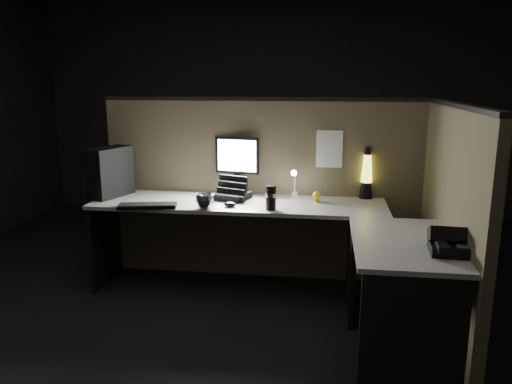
# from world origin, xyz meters

# --- Properties ---
(floor) EXTENTS (6.00, 6.00, 0.00)m
(floor) POSITION_xyz_m (0.00, 0.00, 0.00)
(floor) COLOR black
(floor) RESTS_ON ground
(room_shell) EXTENTS (6.00, 6.00, 6.00)m
(room_shell) POSITION_xyz_m (0.00, 0.00, 1.62)
(room_shell) COLOR silver
(room_shell) RESTS_ON ground
(partition_back) EXTENTS (2.66, 0.06, 1.50)m
(partition_back) POSITION_xyz_m (0.00, 0.93, 0.75)
(partition_back) COLOR brown
(partition_back) RESTS_ON ground
(partition_right) EXTENTS (0.06, 1.66, 1.50)m
(partition_right) POSITION_xyz_m (1.33, 0.10, 0.75)
(partition_right) COLOR brown
(partition_right) RESTS_ON ground
(desk) EXTENTS (2.60, 1.60, 0.73)m
(desk) POSITION_xyz_m (0.18, 0.25, 0.58)
(desk) COLOR #A7A49E
(desk) RESTS_ON ground
(pc_tower) EXTENTS (0.29, 0.42, 0.40)m
(pc_tower) POSITION_xyz_m (-1.22, 0.65, 0.93)
(pc_tower) COLOR black
(pc_tower) RESTS_ON desk
(monitor) EXTENTS (0.37, 0.16, 0.48)m
(monitor) POSITION_xyz_m (-0.21, 0.88, 1.02)
(monitor) COLOR black
(monitor) RESTS_ON desk
(keyboard) EXTENTS (0.46, 0.24, 0.02)m
(keyboard) POSITION_xyz_m (-0.80, 0.34, 0.74)
(keyboard) COLOR black
(keyboard) RESTS_ON desk
(mouse) EXTENTS (0.10, 0.07, 0.04)m
(mouse) POSITION_xyz_m (-0.19, 0.44, 0.75)
(mouse) COLOR black
(mouse) RESTS_ON desk
(clip_lamp) EXTENTS (0.05, 0.19, 0.24)m
(clip_lamp) POSITION_xyz_m (0.27, 0.80, 0.87)
(clip_lamp) COLOR white
(clip_lamp) RESTS_ON desk
(organizer) EXTENTS (0.32, 0.30, 0.20)m
(organizer) POSITION_xyz_m (-0.22, 0.71, 0.77)
(organizer) COLOR black
(organizer) RESTS_ON desk
(lava_lamp) EXTENTS (0.11, 0.11, 0.41)m
(lava_lamp) POSITION_xyz_m (0.85, 0.88, 0.90)
(lava_lamp) COLOR black
(lava_lamp) RESTS_ON desk
(travel_mug) EXTENTS (0.08, 0.08, 0.18)m
(travel_mug) POSITION_xyz_m (0.13, 0.40, 0.82)
(travel_mug) COLOR black
(travel_mug) RESTS_ON desk
(steel_mug) EXTENTS (0.15, 0.15, 0.11)m
(steel_mug) POSITION_xyz_m (-0.36, 0.36, 0.79)
(steel_mug) COLOR #B3B2B9
(steel_mug) RESTS_ON desk
(figurine) EXTENTS (0.06, 0.06, 0.06)m
(figurine) POSITION_xyz_m (0.46, 0.68, 0.78)
(figurine) COLOR #F7FF28
(figurine) RESTS_ON desk
(pinned_paper) EXTENTS (0.21, 0.00, 0.30)m
(pinned_paper) POSITION_xyz_m (0.55, 0.90, 1.12)
(pinned_paper) COLOR white
(pinned_paper) RESTS_ON partition_back
(desk_phone) EXTENTS (0.27, 0.28, 0.15)m
(desk_phone) POSITION_xyz_m (1.24, -0.37, 0.79)
(desk_phone) COLOR black
(desk_phone) RESTS_ON desk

